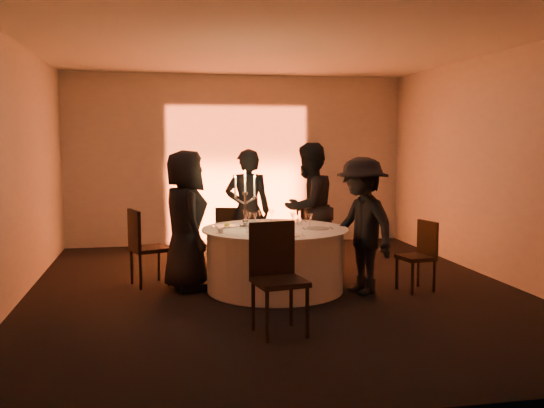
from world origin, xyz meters
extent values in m
plane|color=black|center=(0.00, 0.00, 0.00)|extent=(7.00, 7.00, 0.00)
plane|color=silver|center=(0.00, 0.00, 3.00)|extent=(7.00, 7.00, 0.00)
plane|color=#B9B3AC|center=(0.00, 3.50, 1.50)|extent=(7.00, 0.00, 7.00)
plane|color=#B9B3AC|center=(0.00, -3.50, 1.50)|extent=(7.00, 0.00, 7.00)
plane|color=#B9B3AC|center=(-3.00, 0.00, 1.50)|extent=(0.00, 7.00, 7.00)
plane|color=#B9B3AC|center=(3.00, 0.00, 1.50)|extent=(0.00, 7.00, 7.00)
cube|color=black|center=(0.00, 3.20, 0.05)|extent=(0.25, 0.12, 0.10)
cylinder|color=black|center=(0.00, 0.00, 0.01)|extent=(0.60, 0.60, 0.03)
cylinder|color=black|center=(0.00, 0.00, 0.38)|extent=(0.20, 0.20, 0.75)
cylinder|color=silver|center=(0.00, 0.00, 0.38)|extent=(1.68, 1.68, 0.75)
cylinder|color=silver|center=(0.00, 0.00, 0.76)|extent=(1.80, 1.80, 0.02)
cube|color=black|center=(-1.53, 0.53, 0.47)|extent=(0.55, 0.55, 0.05)
cube|color=black|center=(-1.71, 0.47, 0.73)|extent=(0.18, 0.42, 0.49)
cylinder|color=black|center=(-1.29, 0.42, 0.23)|extent=(0.04, 0.04, 0.46)
cylinder|color=black|center=(-1.41, 0.77, 0.23)|extent=(0.04, 0.04, 0.46)
cylinder|color=black|center=(-1.64, 0.30, 0.23)|extent=(0.04, 0.04, 0.46)
cylinder|color=black|center=(-1.76, 0.65, 0.23)|extent=(0.04, 0.04, 0.46)
cube|color=black|center=(-0.36, 1.71, 0.41)|extent=(0.45, 0.45, 0.05)
cube|color=black|center=(-0.40, 1.54, 0.65)|extent=(0.38, 0.12, 0.43)
cylinder|color=black|center=(-0.17, 1.84, 0.20)|extent=(0.04, 0.04, 0.41)
cylinder|color=black|center=(-0.49, 1.90, 0.20)|extent=(0.04, 0.04, 0.41)
cylinder|color=black|center=(-0.24, 1.52, 0.20)|extent=(0.04, 0.04, 0.41)
cylinder|color=black|center=(-0.56, 1.59, 0.20)|extent=(0.04, 0.04, 0.41)
cube|color=black|center=(0.66, 1.25, 0.44)|extent=(0.54, 0.54, 0.05)
cube|color=black|center=(0.75, 1.09, 0.69)|extent=(0.37, 0.22, 0.46)
cylinder|color=black|center=(0.73, 1.48, 0.21)|extent=(0.04, 0.04, 0.43)
cylinder|color=black|center=(0.43, 1.32, 0.21)|extent=(0.04, 0.04, 0.43)
cylinder|color=black|center=(0.90, 1.18, 0.21)|extent=(0.04, 0.04, 0.43)
cylinder|color=black|center=(0.59, 1.02, 0.21)|extent=(0.04, 0.04, 0.43)
cube|color=black|center=(1.69, -0.36, 0.41)|extent=(0.45, 0.45, 0.05)
cube|color=black|center=(1.86, -0.33, 0.64)|extent=(0.12, 0.38, 0.43)
cylinder|color=black|center=(1.50, -0.24, 0.20)|extent=(0.04, 0.04, 0.40)
cylinder|color=black|center=(1.57, -0.56, 0.20)|extent=(0.04, 0.04, 0.40)
cylinder|color=black|center=(1.82, -0.17, 0.20)|extent=(0.04, 0.04, 0.40)
cylinder|color=black|center=(1.88, -0.49, 0.20)|extent=(0.04, 0.04, 0.40)
cube|color=black|center=(-0.29, -1.71, 0.51)|extent=(0.54, 0.54, 0.05)
cube|color=black|center=(-0.32, -1.50, 0.80)|extent=(0.46, 0.12, 0.53)
cylinder|color=black|center=(-0.45, -1.94, 0.25)|extent=(0.04, 0.04, 0.50)
cylinder|color=black|center=(-0.06, -1.87, 0.25)|extent=(0.04, 0.04, 0.50)
cylinder|color=black|center=(-0.52, -1.55, 0.25)|extent=(0.04, 0.04, 0.50)
cylinder|color=black|center=(-0.13, -1.48, 0.25)|extent=(0.04, 0.04, 0.50)
imported|color=black|center=(-1.08, 0.22, 0.87)|extent=(0.71, 0.94, 1.73)
imported|color=black|center=(-0.18, 1.06, 0.87)|extent=(0.69, 0.51, 1.73)
imported|color=black|center=(0.67, 0.95, 0.91)|extent=(1.12, 1.07, 1.82)
imported|color=black|center=(1.00, -0.35, 0.82)|extent=(0.93, 1.21, 1.65)
cylinder|color=white|center=(-0.56, 0.25, 0.78)|extent=(0.28, 0.28, 0.01)
cube|color=silver|center=(-0.73, 0.25, 0.78)|extent=(0.01, 0.17, 0.01)
cube|color=silver|center=(-0.39, 0.25, 0.78)|extent=(0.02, 0.17, 0.01)
sphere|color=#FFF720|center=(-0.56, 0.25, 0.82)|extent=(0.07, 0.07, 0.07)
cylinder|color=white|center=(-0.11, 0.54, 0.78)|extent=(0.25, 0.25, 0.01)
cube|color=silver|center=(-0.28, 0.54, 0.78)|extent=(0.02, 0.17, 0.01)
cube|color=silver|center=(0.06, 0.54, 0.78)|extent=(0.02, 0.17, 0.01)
cylinder|color=white|center=(0.34, 0.52, 0.78)|extent=(0.25, 0.25, 0.01)
cube|color=silver|center=(0.17, 0.52, 0.78)|extent=(0.02, 0.17, 0.01)
cube|color=silver|center=(0.51, 0.52, 0.78)|extent=(0.01, 0.17, 0.01)
cylinder|color=white|center=(0.50, -0.16, 0.78)|extent=(0.28, 0.28, 0.01)
cube|color=silver|center=(0.33, -0.16, 0.78)|extent=(0.02, 0.17, 0.01)
cube|color=silver|center=(0.67, -0.16, 0.78)|extent=(0.01, 0.17, 0.01)
cylinder|color=white|center=(0.03, -0.60, 0.78)|extent=(0.28, 0.28, 0.01)
cube|color=silver|center=(-0.14, -0.60, 0.78)|extent=(0.02, 0.17, 0.01)
cube|color=silver|center=(0.20, -0.60, 0.78)|extent=(0.02, 0.17, 0.01)
sphere|color=#FFF720|center=(0.03, -0.60, 0.82)|extent=(0.07, 0.07, 0.07)
cylinder|color=white|center=(-0.70, -0.27, 0.77)|extent=(0.11, 0.11, 0.01)
cylinder|color=white|center=(-0.70, -0.27, 0.81)|extent=(0.07, 0.07, 0.06)
cylinder|color=silver|center=(-0.35, 0.11, 0.78)|extent=(0.14, 0.14, 0.02)
sphere|color=silver|center=(-0.35, 0.11, 0.85)|extent=(0.08, 0.08, 0.08)
cylinder|color=silver|center=(-0.35, 0.11, 0.99)|extent=(0.03, 0.03, 0.38)
cylinder|color=silver|center=(-0.35, 0.11, 1.20)|extent=(0.06, 0.06, 0.03)
cylinder|color=white|center=(-0.35, 0.11, 1.33)|extent=(0.02, 0.02, 0.24)
cone|color=orange|center=(-0.35, 0.11, 1.47)|extent=(0.02, 0.02, 0.04)
cylinder|color=silver|center=(-0.41, 0.11, 1.10)|extent=(0.14, 0.02, 0.09)
cylinder|color=silver|center=(-0.48, 0.11, 1.14)|extent=(0.06, 0.06, 0.03)
cylinder|color=white|center=(-0.48, 0.11, 1.27)|extent=(0.02, 0.02, 0.24)
cone|color=orange|center=(-0.48, 0.11, 1.42)|extent=(0.02, 0.02, 0.04)
cylinder|color=silver|center=(-0.29, 0.11, 1.10)|extent=(0.14, 0.02, 0.09)
cylinder|color=silver|center=(-0.23, 0.11, 1.14)|extent=(0.06, 0.06, 0.03)
cylinder|color=white|center=(-0.23, 0.11, 1.27)|extent=(0.02, 0.02, 0.24)
cone|color=orange|center=(-0.23, 0.11, 1.42)|extent=(0.02, 0.02, 0.04)
cylinder|color=silver|center=(0.40, -0.16, 0.77)|extent=(0.06, 0.06, 0.01)
cylinder|color=silver|center=(0.40, -0.16, 0.83)|extent=(0.01, 0.01, 0.10)
cone|color=silver|center=(0.40, -0.16, 0.92)|extent=(0.07, 0.07, 0.09)
cylinder|color=silver|center=(-0.14, 0.30, 0.77)|extent=(0.06, 0.06, 0.01)
cylinder|color=silver|center=(-0.14, 0.30, 0.83)|extent=(0.01, 0.01, 0.10)
cone|color=silver|center=(-0.14, 0.30, 0.92)|extent=(0.07, 0.07, 0.09)
cylinder|color=silver|center=(0.22, 0.03, 0.77)|extent=(0.06, 0.06, 0.01)
cylinder|color=silver|center=(0.22, 0.03, 0.83)|extent=(0.01, 0.01, 0.10)
cone|color=silver|center=(0.22, 0.03, 0.92)|extent=(0.07, 0.07, 0.09)
cylinder|color=silver|center=(-0.24, 0.04, 0.77)|extent=(0.06, 0.06, 0.01)
cylinder|color=silver|center=(-0.24, 0.04, 0.83)|extent=(0.01, 0.01, 0.10)
cone|color=silver|center=(-0.24, 0.04, 0.92)|extent=(0.07, 0.07, 0.09)
cylinder|color=silver|center=(-0.31, 0.08, 0.77)|extent=(0.06, 0.06, 0.01)
cylinder|color=silver|center=(-0.31, 0.08, 0.83)|extent=(0.01, 0.01, 0.10)
cone|color=silver|center=(-0.31, 0.08, 0.92)|extent=(0.07, 0.07, 0.09)
cylinder|color=silver|center=(-0.33, 0.34, 0.77)|extent=(0.06, 0.06, 0.01)
cylinder|color=silver|center=(-0.33, 0.34, 0.83)|extent=(0.01, 0.01, 0.10)
cone|color=silver|center=(-0.33, 0.34, 0.92)|extent=(0.07, 0.07, 0.09)
cylinder|color=silver|center=(0.03, 0.40, 0.77)|extent=(0.06, 0.06, 0.01)
cylinder|color=silver|center=(0.03, 0.40, 0.83)|extent=(0.01, 0.01, 0.10)
cone|color=silver|center=(0.03, 0.40, 0.92)|extent=(0.07, 0.07, 0.09)
cylinder|color=silver|center=(0.20, -0.13, 0.77)|extent=(0.06, 0.06, 0.01)
cylinder|color=silver|center=(0.20, -0.13, 0.83)|extent=(0.01, 0.01, 0.10)
cone|color=silver|center=(0.20, -0.13, 0.92)|extent=(0.07, 0.07, 0.09)
cylinder|color=silver|center=(0.36, 0.23, 0.82)|extent=(0.07, 0.07, 0.09)
cylinder|color=silver|center=(-0.03, 0.03, 0.82)|extent=(0.07, 0.07, 0.09)
cylinder|color=silver|center=(-0.37, -0.26, 0.82)|extent=(0.07, 0.07, 0.09)
camera|label=1|loc=(-1.41, -7.23, 1.85)|focal=40.00mm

